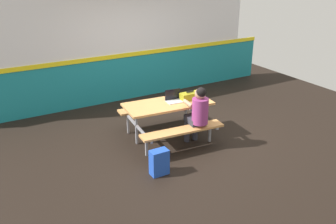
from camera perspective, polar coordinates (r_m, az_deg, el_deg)
name	(u,v)px	position (r m, az deg, el deg)	size (l,w,h in m)	color
ground_plane	(182,134)	(7.38, 2.32, -3.50)	(10.00, 10.00, 0.02)	black
accent_backdrop	(131,50)	(9.02, -5.99, 9.82)	(8.00, 0.14, 2.60)	teal
picnic_table_main	(168,111)	(6.97, 0.00, 0.17)	(1.75, 1.68, 0.74)	tan
student_nearer	(198,112)	(6.61, 4.80, 0.05)	(0.38, 0.53, 1.21)	#2D2D38
laptop_silver	(174,99)	(6.98, 0.96, 2.09)	(0.34, 0.25, 0.22)	silver
toolbox_grey	(190,96)	(7.09, 3.53, 2.58)	(0.40, 0.18, 0.18)	olive
backpack_dark	(159,162)	(5.93, -1.44, -8.03)	(0.30, 0.22, 0.44)	#1E47B2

